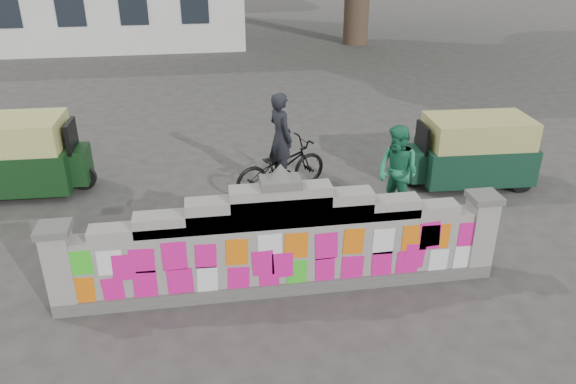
% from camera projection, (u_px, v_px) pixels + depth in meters
% --- Properties ---
extents(ground, '(100.00, 100.00, 0.00)m').
position_uv_depth(ground, '(281.00, 289.00, 8.33)').
color(ground, '#383533').
rests_on(ground, ground).
extents(parapet_wall, '(6.48, 0.44, 2.01)m').
position_uv_depth(parapet_wall, '(281.00, 246.00, 8.00)').
color(parapet_wall, '#4C4C49').
rests_on(parapet_wall, ground).
extents(cyclist_bike, '(2.12, 1.42, 1.05)m').
position_uv_depth(cyclist_bike, '(281.00, 167.00, 11.14)').
color(cyclist_bike, black).
rests_on(cyclist_bike, ground).
extents(cyclist_rider, '(0.64, 0.77, 1.79)m').
position_uv_depth(cyclist_rider, '(281.00, 150.00, 10.98)').
color(cyclist_rider, black).
rests_on(cyclist_rider, ground).
extents(pedestrian, '(0.98, 1.04, 1.70)m').
position_uv_depth(pedestrian, '(397.00, 172.00, 10.11)').
color(pedestrian, '#227D56').
rests_on(pedestrian, ground).
extents(rickshaw_left, '(2.81, 1.37, 1.54)m').
position_uv_depth(rickshaw_left, '(12.00, 155.00, 10.96)').
color(rickshaw_left, black).
rests_on(rickshaw_left, ground).
extents(rickshaw_right, '(2.60, 1.30, 1.42)m').
position_uv_depth(rickshaw_right, '(472.00, 150.00, 11.37)').
color(rickshaw_right, '#113324').
rests_on(rickshaw_right, ground).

